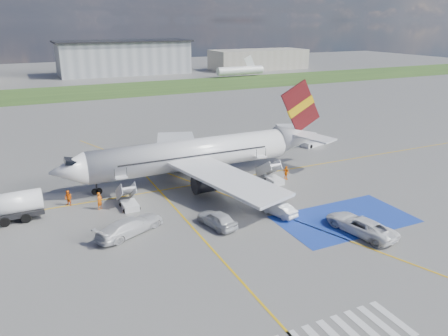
{
  "coord_description": "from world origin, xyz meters",
  "views": [
    {
      "loc": [
        -19.04,
        -35.77,
        19.57
      ],
      "look_at": [
        1.34,
        7.03,
        3.5
      ],
      "focal_mm": 35.0,
      "sensor_mm": 36.0,
      "label": 1
    }
  ],
  "objects_px": {
    "gpu_cart": "(26,205)",
    "belt_loader": "(314,143)",
    "car_silver_a": "(217,219)",
    "van_white_b": "(130,223)",
    "airliner": "(202,153)",
    "van_white_a": "(361,223)",
    "car_silver_b": "(279,209)"
  },
  "relations": [
    {
      "from": "gpu_cart",
      "to": "van_white_b",
      "type": "xyz_separation_m",
      "value": [
        8.9,
        -9.74,
        0.28
      ]
    },
    {
      "from": "belt_loader",
      "to": "car_silver_a",
      "type": "relative_size",
      "value": 1.18
    },
    {
      "from": "airliner",
      "to": "van_white_a",
      "type": "bearing_deg",
      "value": -69.72
    },
    {
      "from": "gpu_cart",
      "to": "car_silver_a",
      "type": "relative_size",
      "value": 0.51
    },
    {
      "from": "gpu_cart",
      "to": "car_silver_b",
      "type": "bearing_deg",
      "value": -45.55
    },
    {
      "from": "belt_loader",
      "to": "car_silver_b",
      "type": "height_order",
      "value": "belt_loader"
    },
    {
      "from": "belt_loader",
      "to": "van_white_a",
      "type": "distance_m",
      "value": 31.43
    },
    {
      "from": "airliner",
      "to": "car_silver_b",
      "type": "bearing_deg",
      "value": -78.92
    },
    {
      "from": "van_white_a",
      "to": "gpu_cart",
      "type": "bearing_deg",
      "value": -43.11
    },
    {
      "from": "gpu_cart",
      "to": "van_white_b",
      "type": "height_order",
      "value": "van_white_b"
    },
    {
      "from": "airliner",
      "to": "car_silver_b",
      "type": "height_order",
      "value": "airliner"
    },
    {
      "from": "van_white_a",
      "to": "van_white_b",
      "type": "distance_m",
      "value": 22.22
    },
    {
      "from": "airliner",
      "to": "van_white_a",
      "type": "relative_size",
      "value": 6.52
    },
    {
      "from": "airliner",
      "to": "car_silver_a",
      "type": "xyz_separation_m",
      "value": [
        -4.19,
        -13.8,
        -2.58
      ]
    },
    {
      "from": "gpu_cart",
      "to": "van_white_a",
      "type": "distance_m",
      "value": 34.78
    },
    {
      "from": "van_white_a",
      "to": "van_white_b",
      "type": "relative_size",
      "value": 1.02
    },
    {
      "from": "van_white_a",
      "to": "van_white_b",
      "type": "height_order",
      "value": "van_white_b"
    },
    {
      "from": "belt_loader",
      "to": "van_white_a",
      "type": "height_order",
      "value": "van_white_a"
    },
    {
      "from": "car_silver_b",
      "to": "van_white_b",
      "type": "bearing_deg",
      "value": -26.05
    },
    {
      "from": "van_white_a",
      "to": "van_white_b",
      "type": "bearing_deg",
      "value": -34.77
    },
    {
      "from": "car_silver_b",
      "to": "airliner",
      "type": "bearing_deg",
      "value": -95.19
    },
    {
      "from": "van_white_a",
      "to": "van_white_b",
      "type": "xyz_separation_m",
      "value": [
        -20.13,
        9.42,
        0.02
      ]
    },
    {
      "from": "van_white_a",
      "to": "car_silver_b",
      "type": "bearing_deg",
      "value": -63.48
    },
    {
      "from": "gpu_cart",
      "to": "belt_loader",
      "type": "distance_m",
      "value": 44.88
    },
    {
      "from": "airliner",
      "to": "gpu_cart",
      "type": "distance_m",
      "value": 21.5
    },
    {
      "from": "airliner",
      "to": "van_white_b",
      "type": "relative_size",
      "value": 6.66
    },
    {
      "from": "belt_loader",
      "to": "car_silver_b",
      "type": "distance_m",
      "value": 28.86
    },
    {
      "from": "car_silver_a",
      "to": "car_silver_b",
      "type": "xyz_separation_m",
      "value": [
        6.97,
        -0.41,
        -0.13
      ]
    },
    {
      "from": "car_silver_b",
      "to": "van_white_a",
      "type": "distance_m",
      "value": 8.45
    },
    {
      "from": "car_silver_b",
      "to": "van_white_a",
      "type": "xyz_separation_m",
      "value": [
        4.98,
        -6.81,
        0.37
      ]
    },
    {
      "from": "car_silver_a",
      "to": "van_white_b",
      "type": "bearing_deg",
      "value": -29.04
    },
    {
      "from": "gpu_cart",
      "to": "belt_loader",
      "type": "xyz_separation_m",
      "value": [
        44.08,
        8.42,
        -0.39
      ]
    }
  ]
}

